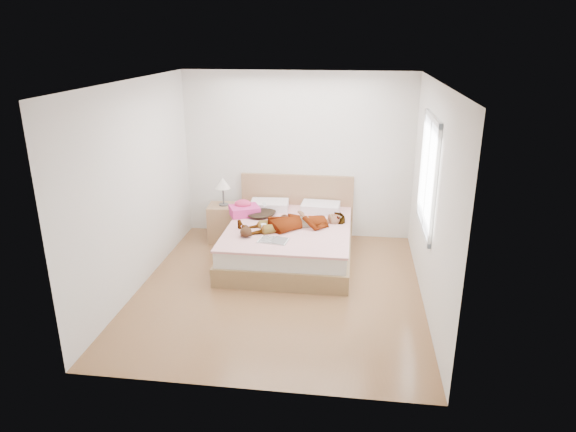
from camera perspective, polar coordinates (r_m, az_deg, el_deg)
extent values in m
plane|color=#55301A|center=(6.68, -0.96, -8.10)|extent=(4.00, 4.00, 0.00)
imported|color=white|center=(7.28, 0.71, -0.39)|extent=(1.69, 1.20, 0.22)
ellipsoid|color=black|center=(7.80, -3.06, 0.45)|extent=(0.51, 0.60, 0.08)
cube|color=silver|center=(7.70, -2.63, 1.26)|extent=(0.08, 0.10, 0.05)
plane|color=white|center=(5.94, -1.11, 14.71)|extent=(4.00, 4.00, 0.00)
plane|color=silver|center=(8.11, 1.07, 6.70)|extent=(3.60, 0.00, 3.60)
plane|color=silver|center=(4.35, -4.93, -4.99)|extent=(3.60, 0.00, 3.60)
plane|color=silver|center=(6.69, -16.49, 3.11)|extent=(0.00, 4.00, 4.00)
plane|color=silver|center=(6.20, 15.68, 1.90)|extent=(0.00, 4.00, 4.00)
cube|color=white|center=(6.42, 15.28, 4.42)|extent=(0.02, 1.10, 1.30)
cube|color=silver|center=(5.87, 15.97, 2.95)|extent=(0.04, 0.06, 1.42)
cube|color=silver|center=(6.98, 14.71, 5.64)|extent=(0.04, 0.06, 1.42)
cube|color=silver|center=(6.63, 14.76, -1.27)|extent=(0.04, 1.22, 0.06)
cube|color=silver|center=(6.29, 15.84, 10.40)|extent=(0.04, 1.22, 0.06)
cube|color=silver|center=(6.42, 15.25, 4.42)|extent=(0.03, 0.04, 1.30)
cube|color=brown|center=(7.48, 0.10, -3.87)|extent=(1.78, 2.08, 0.26)
cube|color=silver|center=(7.39, 0.10, -2.16)|extent=(1.70, 2.00, 0.22)
cube|color=white|center=(7.34, 0.10, -1.25)|extent=(1.74, 2.04, 0.03)
cube|color=brown|center=(8.28, 1.00, 1.24)|extent=(1.80, 0.07, 1.00)
cube|color=white|center=(8.04, -2.06, 1.22)|extent=(0.61, 0.44, 0.13)
cube|color=white|center=(7.95, 3.63, 0.98)|extent=(0.60, 0.43, 0.13)
cube|color=#DB3B8E|center=(7.79, -4.86, 0.59)|extent=(0.53, 0.49, 0.14)
ellipsoid|color=#DA3B5E|center=(7.82, -5.05, 1.36)|extent=(0.27, 0.21, 0.13)
cube|color=white|center=(6.82, -1.66, -2.73)|extent=(0.41, 0.30, 0.01)
cube|color=silver|center=(6.85, -2.45, -2.58)|extent=(0.22, 0.28, 0.02)
cube|color=#282828|center=(6.79, -0.85, -2.75)|extent=(0.22, 0.28, 0.02)
cylinder|color=white|center=(7.20, -2.71, -1.21)|extent=(0.08, 0.08, 0.08)
torus|color=white|center=(7.19, -2.40, -1.21)|extent=(0.06, 0.01, 0.06)
cylinder|color=black|center=(7.19, -2.71, -0.95)|extent=(0.07, 0.07, 0.00)
ellipsoid|color=black|center=(6.96, -4.71, -1.77)|extent=(0.21, 0.22, 0.14)
ellipsoid|color=beige|center=(6.94, -4.70, -1.73)|extent=(0.11, 0.12, 0.07)
sphere|color=black|center=(7.05, -4.78, -1.39)|extent=(0.10, 0.10, 0.10)
sphere|color=#F49FC4|center=(7.07, -5.11, -1.15)|extent=(0.04, 0.04, 0.04)
sphere|color=pink|center=(7.08, -4.51, -1.12)|extent=(0.04, 0.04, 0.04)
ellipsoid|color=black|center=(6.93, -5.16, -2.17)|extent=(0.06, 0.07, 0.03)
ellipsoid|color=#321F0E|center=(6.94, -4.18, -2.11)|extent=(0.06, 0.07, 0.03)
cube|color=olive|center=(8.17, -7.07, -0.74)|extent=(0.51, 0.46, 0.58)
cylinder|color=#4D4D4D|center=(8.07, -7.16, 1.27)|extent=(0.16, 0.16, 0.02)
cylinder|color=#4D4D4D|center=(8.02, -7.21, 2.27)|extent=(0.03, 0.03, 0.30)
cone|color=silver|center=(7.96, -7.27, 3.66)|extent=(0.25, 0.25, 0.17)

